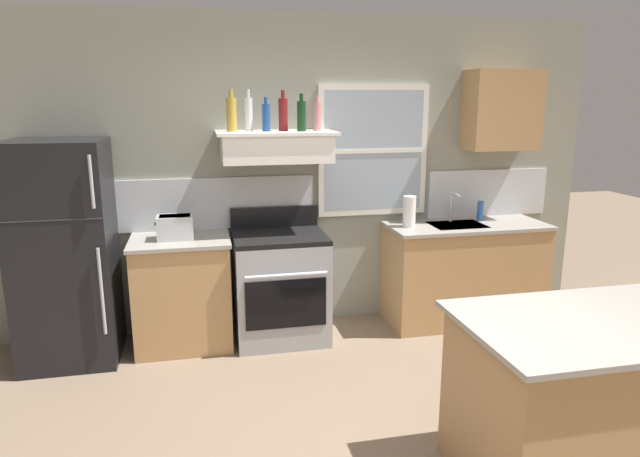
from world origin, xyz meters
name	(u,v)px	position (x,y,z in m)	size (l,w,h in m)	color
back_wall	(304,174)	(0.03, 2.23, 1.35)	(5.40, 0.11, 2.70)	gray
refrigerator	(65,253)	(-1.90, 1.84, 0.86)	(0.70, 0.72, 1.71)	black
counter_left_of_stove	(183,292)	(-1.05, 1.90, 0.46)	(0.79, 0.63, 0.91)	tan
toaster	(175,227)	(-1.08, 1.89, 1.01)	(0.30, 0.20, 0.19)	silver
stove_range	(280,285)	(-0.25, 1.86, 0.46)	(0.76, 0.69, 1.09)	#9EA0A5
range_hood_shelf	(276,146)	(-0.25, 1.96, 1.62)	(0.96, 0.52, 0.24)	white
bottle_champagne_gold_foil	(232,114)	(-0.60, 1.98, 1.88)	(0.08, 0.08, 0.33)	#B29333
bottle_clear_tall	(249,114)	(-0.46, 2.01, 1.88)	(0.06, 0.06, 0.33)	silver
bottle_blue_liqueur	(266,117)	(-0.32, 1.96, 1.86)	(0.07, 0.07, 0.27)	#1E478C
bottle_red_label_wine	(283,114)	(-0.18, 2.00, 1.88)	(0.07, 0.07, 0.32)	maroon
bottle_dark_green_wine	(302,116)	(-0.05, 1.91, 1.87)	(0.07, 0.07, 0.30)	#143819
bottle_rose_pink	(317,116)	(0.10, 1.99, 1.86)	(0.07, 0.07, 0.28)	#C67F84
counter_right_with_sink	(464,272)	(1.45, 1.90, 0.46)	(1.43, 0.63, 0.91)	tan
sink_faucet	(453,203)	(1.35, 2.00, 1.08)	(0.03, 0.17, 0.28)	silver
paper_towel_roll	(409,211)	(0.90, 1.90, 1.04)	(0.11, 0.11, 0.27)	white
dish_soap_bottle	(480,211)	(1.63, 2.00, 1.00)	(0.06, 0.06, 0.18)	blue
kitchen_island	(591,401)	(1.08, -0.31, 0.46)	(1.40, 0.90, 0.91)	tan
upper_cabinet_right	(502,110)	(1.80, 2.04, 1.90)	(0.64, 0.32, 0.70)	tan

